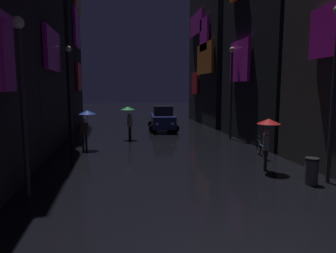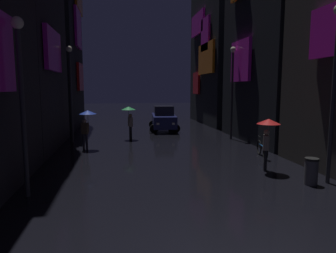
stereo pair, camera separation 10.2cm
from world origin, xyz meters
The scene contains 12 objects.
building_left_far centered at (-7.47, 21.82, 9.04)m, with size 4.25×7.63×18.07m.
building_right_far centered at (7.47, 22.46, 6.25)m, with size 4.25×8.93×12.49m.
pedestrian_foreground_right_red centered at (3.56, 6.11, 1.67)m, with size 0.90×0.90×2.12m.
pedestrian_midstreet_centre_green centered at (-1.53, 14.52, 1.67)m, with size 0.90×0.90×2.12m.
pedestrian_near_crossing_blue centered at (-3.88, 11.73, 1.67)m, with size 0.90×0.90×2.12m.
bicycle_parked_at_storefront centered at (4.60, 8.50, 0.39)m, with size 0.42×1.80×0.96m.
car_distant centered at (1.27, 18.24, 0.93)m, with size 2.48×4.26×1.92m.
streetlamp_left_far centered at (-5.00, 14.12, 3.58)m, with size 0.36×0.36×5.77m.
streetlamp_right_near centered at (5.00, 4.43, 3.73)m, with size 0.36×0.36×6.03m.
streetlamp_right_far centered at (5.00, 13.62, 3.64)m, with size 0.36×0.36×5.87m.
streetlamp_left_near centered at (-5.00, 4.76, 3.36)m, with size 0.36×0.36×5.34m.
trash_bin centered at (4.30, 4.36, 0.47)m, with size 0.46×0.46×0.93m.
Camera 1 is at (-2.29, -4.67, 3.32)m, focal length 32.00 mm.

